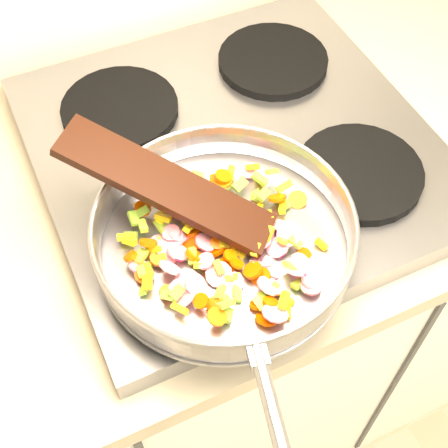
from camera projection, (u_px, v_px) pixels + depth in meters
name	position (u px, v px, depth m)	size (l,w,h in m)	color
cooktop	(235.00, 151.00, 0.99)	(0.60, 0.60, 0.04)	#939399
grate_fl	(187.00, 238.00, 0.86)	(0.19, 0.19, 0.02)	black
grate_fr	(360.00, 173.00, 0.93)	(0.19, 0.19, 0.02)	black
grate_bl	(120.00, 109.00, 1.01)	(0.19, 0.19, 0.02)	black
grate_br	(273.00, 61.00, 1.08)	(0.19, 0.19, 0.02)	black
saute_pan	(224.00, 235.00, 0.81)	(0.39, 0.55, 0.06)	#9E9EA5
vegetable_heap	(220.00, 242.00, 0.83)	(0.27, 0.29, 0.05)	yellow
wooden_spatula	(167.00, 186.00, 0.82)	(0.30, 0.07, 0.01)	black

